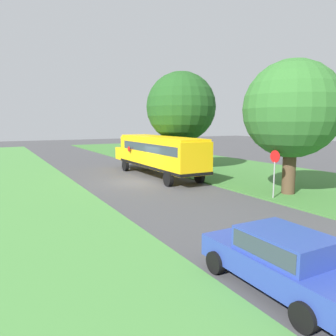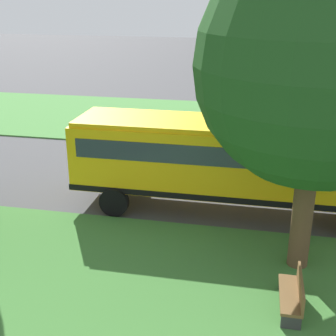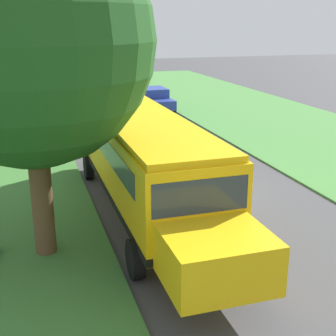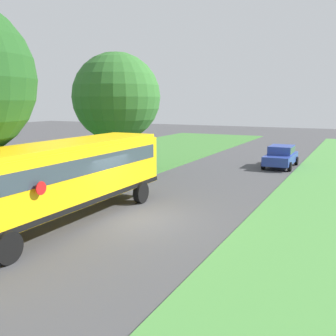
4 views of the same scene
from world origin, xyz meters
name	(u,v)px [view 3 (image 3 of 4)]	position (x,y,z in m)	size (l,w,h in m)	color
ground_plane	(198,189)	(0.00, 0.00, 0.00)	(120.00, 120.00, 0.00)	#424244
school_bus	(144,156)	(-2.46, -1.54, 1.92)	(2.84, 12.42, 3.16)	yellow
car_blue_nearest	(154,98)	(2.80, 15.80, 0.88)	(2.02, 4.40, 1.56)	#283D93
oak_tree_beside_bus	(31,38)	(-5.65, -3.45, 5.63)	(6.07, 6.07, 8.61)	brown
oak_tree_roadside_mid	(7,41)	(-6.39, 8.02, 5.14)	(5.60, 5.60, 7.82)	#4C3826
stop_sign	(52,110)	(-4.60, 8.47, 1.74)	(0.08, 0.68, 2.74)	gray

